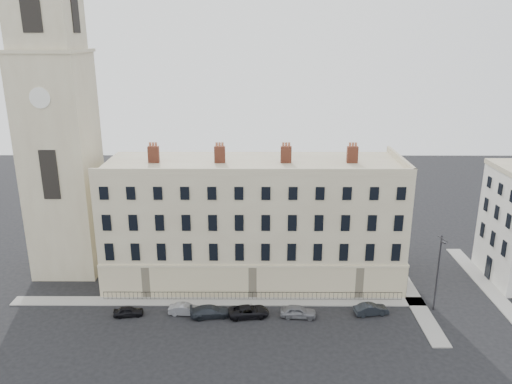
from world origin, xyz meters
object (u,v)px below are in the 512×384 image
at_px(car_e, 298,312).
at_px(car_a, 128,311).
at_px(car_b, 185,309).
at_px(car_d, 249,311).
at_px(streetlamp, 438,270).
at_px(car_f, 371,309).
at_px(car_c, 210,311).

bearing_deg(car_e, car_a, 94.85).
xyz_separation_m(car_a, car_b, (6.25, 0.35, 0.05)).
distance_m(car_a, car_b, 6.26).
bearing_deg(car_d, car_b, 78.48).
bearing_deg(car_b, streetlamp, -84.21).
height_order(car_b, streetlamp, streetlamp).
bearing_deg(car_f, car_e, 84.46).
relative_size(car_d, streetlamp, 0.50).
bearing_deg(streetlamp, car_c, 170.01).
relative_size(car_c, car_f, 1.17).
bearing_deg(car_a, streetlamp, -96.67).
xyz_separation_m(car_b, car_c, (2.83, -0.48, 0.04)).
xyz_separation_m(car_a, car_e, (18.79, -0.18, 0.12)).
xyz_separation_m(car_a, streetlamp, (34.23, 1.36, 4.48)).
relative_size(car_a, car_e, 0.82).
distance_m(car_b, car_c, 2.87).
bearing_deg(car_e, streetlamp, -78.92).
bearing_deg(car_b, car_f, -86.09).
relative_size(car_f, streetlamp, 0.42).
relative_size(car_b, streetlamp, 0.41).
xyz_separation_m(car_a, car_c, (9.09, -0.14, 0.09)).
bearing_deg(car_f, streetlamp, -92.30).
height_order(car_a, streetlamp, streetlamp).
bearing_deg(car_c, car_d, -98.11).
bearing_deg(car_b, car_d, -89.53).
bearing_deg(car_c, car_e, -99.47).
relative_size(car_b, car_f, 0.97).
bearing_deg(car_d, car_f, -96.30).
xyz_separation_m(car_a, car_f, (26.95, 0.41, 0.07)).
height_order(car_b, car_c, car_c).
xyz_separation_m(car_e, car_f, (8.16, 0.59, -0.05)).
relative_size(car_b, car_d, 0.82).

